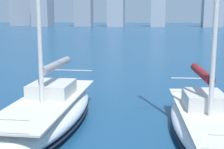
% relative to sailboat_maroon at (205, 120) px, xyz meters
% --- Properties ---
extents(sailboat_maroon, '(3.03, 8.05, 11.70)m').
position_rel_sailboat_maroon_xyz_m(sailboat_maroon, '(0.00, 0.00, 0.00)').
color(sailboat_maroon, white).
rests_on(sailboat_maroon, ground).
extents(sailboat_grey, '(3.02, 8.81, 9.17)m').
position_rel_sailboat_maroon_xyz_m(sailboat_grey, '(5.96, -0.25, -0.00)').
color(sailboat_grey, silver).
rests_on(sailboat_grey, ground).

